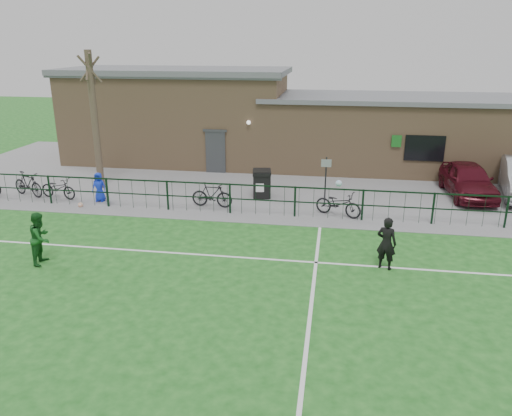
# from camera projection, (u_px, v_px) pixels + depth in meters

# --- Properties ---
(ground) EXTENTS (90.00, 90.00, 0.00)m
(ground) POSITION_uv_depth(u_px,v_px,m) (222.00, 328.00, 11.62)
(ground) COLOR #19571A
(ground) RESTS_ON ground
(paving_strip) EXTENTS (34.00, 13.00, 0.02)m
(paving_strip) POSITION_uv_depth(u_px,v_px,m) (284.00, 178.00, 24.24)
(paving_strip) COLOR slate
(paving_strip) RESTS_ON ground
(pitch_line_touch) EXTENTS (28.00, 0.10, 0.01)m
(pitch_line_touch) POSITION_uv_depth(u_px,v_px,m) (268.00, 217.00, 18.91)
(pitch_line_touch) COLOR white
(pitch_line_touch) RESTS_ON ground
(pitch_line_mid) EXTENTS (28.00, 0.10, 0.01)m
(pitch_line_mid) POSITION_uv_depth(u_px,v_px,m) (251.00, 258.00, 15.36)
(pitch_line_mid) COLOR white
(pitch_line_mid) RESTS_ON ground
(pitch_line_perp) EXTENTS (0.10, 16.00, 0.01)m
(pitch_line_perp) POSITION_uv_depth(u_px,v_px,m) (308.00, 336.00, 11.31)
(pitch_line_perp) COLOR white
(pitch_line_perp) RESTS_ON ground
(perimeter_fence) EXTENTS (28.00, 0.10, 1.20)m
(perimeter_fence) POSITION_uv_depth(u_px,v_px,m) (269.00, 200.00, 18.91)
(perimeter_fence) COLOR black
(perimeter_fence) RESTS_ON ground
(bare_tree) EXTENTS (0.30, 0.30, 6.00)m
(bare_tree) POSITION_uv_depth(u_px,v_px,m) (95.00, 122.00, 21.69)
(bare_tree) COLOR #46382B
(bare_tree) RESTS_ON ground
(wheelie_bin_left) EXTENTS (0.80, 0.87, 1.03)m
(wheelie_bin_left) POSITION_uv_depth(u_px,v_px,m) (261.00, 185.00, 21.13)
(wheelie_bin_left) COLOR black
(wheelie_bin_left) RESTS_ON paving_strip
(wheelie_bin_right) EXTENTS (0.83, 0.91, 1.07)m
(wheelie_bin_right) POSITION_uv_depth(u_px,v_px,m) (262.00, 184.00, 21.21)
(wheelie_bin_right) COLOR black
(wheelie_bin_right) RESTS_ON paving_strip
(sign_post) EXTENTS (0.07, 0.07, 2.00)m
(sign_post) POSITION_uv_depth(u_px,v_px,m) (325.00, 182.00, 19.87)
(sign_post) COLOR black
(sign_post) RESTS_ON paving_strip
(car_maroon) EXTENTS (1.92, 4.31, 1.44)m
(car_maroon) POSITION_uv_depth(u_px,v_px,m) (468.00, 180.00, 21.18)
(car_maroon) COLOR #4B0D18
(car_maroon) RESTS_ON paving_strip
(bicycle_b) EXTENTS (1.82, 1.10, 1.06)m
(bicycle_b) POSITION_uv_depth(u_px,v_px,m) (28.00, 184.00, 21.25)
(bicycle_b) COLOR black
(bicycle_b) RESTS_ON paving_strip
(bicycle_c) EXTENTS (1.78, 0.90, 0.89)m
(bicycle_c) POSITION_uv_depth(u_px,v_px,m) (58.00, 188.00, 20.97)
(bicycle_c) COLOR black
(bicycle_c) RESTS_ON paving_strip
(bicycle_d) EXTENTS (1.70, 0.59, 1.01)m
(bicycle_d) POSITION_uv_depth(u_px,v_px,m) (212.00, 195.00, 19.86)
(bicycle_d) COLOR black
(bicycle_d) RESTS_ON paving_strip
(bicycle_e) EXTENTS (1.93, 1.29, 0.96)m
(bicycle_e) POSITION_uv_depth(u_px,v_px,m) (338.00, 204.00, 18.86)
(bicycle_e) COLOR black
(bicycle_e) RESTS_ON paving_strip
(spectator_child) EXTENTS (0.60, 0.40, 1.21)m
(spectator_child) POSITION_uv_depth(u_px,v_px,m) (99.00, 187.00, 20.55)
(spectator_child) COLOR #1630CE
(spectator_child) RESTS_ON paving_strip
(goalkeeper_kick) EXTENTS (1.88, 2.83, 1.96)m
(goalkeeper_kick) POSITION_uv_depth(u_px,v_px,m) (385.00, 241.00, 14.49)
(goalkeeper_kick) COLOR black
(goalkeeper_kick) RESTS_ON ground
(outfield_player) EXTENTS (0.67, 0.82, 1.59)m
(outfield_player) POSITION_uv_depth(u_px,v_px,m) (41.00, 238.00, 14.82)
(outfield_player) COLOR #17521D
(outfield_player) RESTS_ON ground
(ball_ground) EXTENTS (0.20, 0.20, 0.20)m
(ball_ground) POSITION_uv_depth(u_px,v_px,m) (81.00, 205.00, 20.00)
(ball_ground) COLOR white
(ball_ground) RESTS_ON ground
(clubhouse) EXTENTS (24.25, 5.40, 4.96)m
(clubhouse) POSITION_uv_depth(u_px,v_px,m) (274.00, 122.00, 26.47)
(clubhouse) COLOR #A27F5A
(clubhouse) RESTS_ON ground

